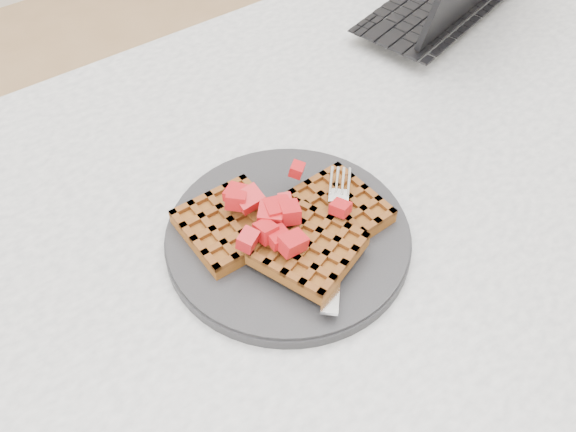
# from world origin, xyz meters

# --- Properties ---
(table) EXTENTS (1.20, 0.80, 0.75)m
(table) POSITION_xyz_m (0.00, 0.00, 0.64)
(table) COLOR silver
(table) RESTS_ON ground
(plate) EXTENTS (0.25, 0.25, 0.02)m
(plate) POSITION_xyz_m (-0.11, -0.00, 0.76)
(plate) COLOR black
(plate) RESTS_ON table
(waffles) EXTENTS (0.19, 0.18, 0.03)m
(waffles) POSITION_xyz_m (-0.11, -0.01, 0.78)
(waffles) COLOR brown
(waffles) RESTS_ON plate
(strawberry_pile) EXTENTS (0.15, 0.15, 0.02)m
(strawberry_pile) POSITION_xyz_m (-0.11, -0.00, 0.80)
(strawberry_pile) COLOR maroon
(strawberry_pile) RESTS_ON waffles
(fork) EXTENTS (0.14, 0.15, 0.02)m
(fork) POSITION_xyz_m (-0.08, -0.04, 0.77)
(fork) COLOR silver
(fork) RESTS_ON plate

